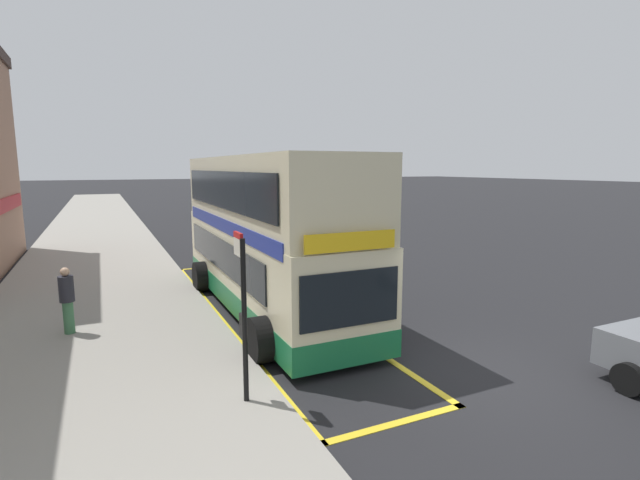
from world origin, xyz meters
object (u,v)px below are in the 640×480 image
parked_car_black_far (225,207)px  bus_stop_sign (243,305)px  pedestrian_waiting_near_sign (67,298)px  double_decker_bus (266,239)px

parked_car_black_far → bus_stop_sign: bearing=-101.1°
parked_car_black_far → pedestrian_waiting_near_sign: 28.32m
bus_stop_sign → parked_car_black_far: bus_stop_sign is taller
parked_car_black_far → double_decker_bus: bearing=-99.1°
bus_stop_sign → double_decker_bus: bearing=67.4°
bus_stop_sign → pedestrian_waiting_near_sign: bus_stop_sign is taller
double_decker_bus → pedestrian_waiting_near_sign: 5.22m
double_decker_bus → parked_car_black_far: (5.20, 26.07, -1.26)m
parked_car_black_far → pedestrian_waiting_near_sign: size_ratio=2.59×
bus_stop_sign → parked_car_black_far: size_ratio=0.69×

